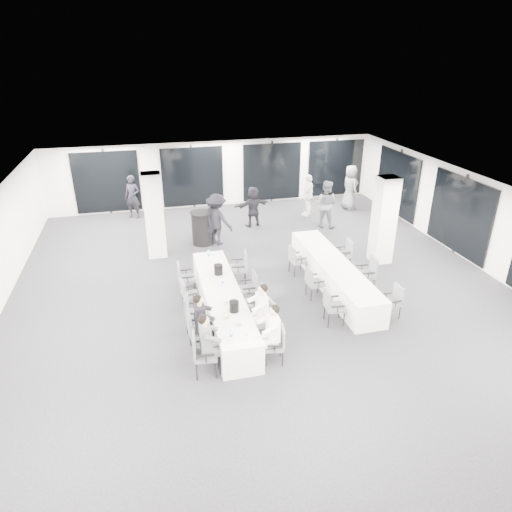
{
  "coord_description": "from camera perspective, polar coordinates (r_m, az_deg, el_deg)",
  "views": [
    {
      "loc": [
        -2.96,
        -11.14,
        6.34
      ],
      "look_at": [
        -0.24,
        -0.2,
        1.18
      ],
      "focal_mm": 32.0,
      "sensor_mm": 36.0,
      "label": 1
    }
  ],
  "objects": [
    {
      "name": "chair_main_right_second",
      "position": [
        10.87,
        1.25,
        -7.64
      ],
      "size": [
        0.55,
        0.59,
        0.96
      ],
      "rotation": [
        0.0,
        0.0,
        1.73
      ],
      "color": "#55575D",
      "rests_on": "floor"
    },
    {
      "name": "standing_guest_c",
      "position": [
        15.9,
        -4.87,
        4.99
      ],
      "size": [
        1.42,
        1.44,
        2.07
      ],
      "primitive_type": "imported",
      "rotation": [
        0.0,
        0.0,
        2.33
      ],
      "color": "black",
      "rests_on": "floor"
    },
    {
      "name": "ice_bucket_near",
      "position": [
        10.65,
        -2.76,
        -6.31
      ],
      "size": [
        0.23,
        0.23,
        0.26
      ],
      "primitive_type": "cylinder",
      "color": "black",
      "rests_on": "banquet_table_main"
    },
    {
      "name": "banquet_table_side",
      "position": [
        13.41,
        9.63,
        -2.21
      ],
      "size": [
        0.9,
        5.0,
        0.75
      ],
      "primitive_type": "cube",
      "color": "silver",
      "rests_on": "floor"
    },
    {
      "name": "column_left",
      "position": [
        15.17,
        -12.61,
        4.97
      ],
      "size": [
        0.6,
        0.6,
        2.8
      ],
      "primitive_type": "cube",
      "color": "white",
      "rests_on": "floor"
    },
    {
      "name": "chair_side_right_near",
      "position": [
        12.2,
        16.8,
        -5.23
      ],
      "size": [
        0.46,
        0.51,
        0.86
      ],
      "rotation": [
        0.0,
        0.0,
        1.62
      ],
      "color": "#55575D",
      "rests_on": "floor"
    },
    {
      "name": "wine_glass",
      "position": [
        9.62,
        -1.17,
        -9.79
      ],
      "size": [
        0.08,
        0.08,
        0.21
      ],
      "color": "silver",
      "rests_on": "banquet_table_main"
    },
    {
      "name": "plate_c",
      "position": [
        11.03,
        -3.64,
        -5.86
      ],
      "size": [
        0.2,
        0.2,
        0.03
      ],
      "color": "white",
      "rests_on": "banquet_table_main"
    },
    {
      "name": "chair_main_left_far",
      "position": [
        12.92,
        -8.99,
        -2.51
      ],
      "size": [
        0.46,
        0.52,
        0.92
      ],
      "rotation": [
        0.0,
        0.0,
        -1.57
      ],
      "color": "#55575D",
      "rests_on": "floor"
    },
    {
      "name": "chair_main_right_fourth",
      "position": [
        12.24,
        -0.74,
        -3.82
      ],
      "size": [
        0.47,
        0.52,
        0.91
      ],
      "rotation": [
        0.0,
        0.0,
        1.56
      ],
      "color": "#55575D",
      "rests_on": "floor"
    },
    {
      "name": "chair_main_left_near",
      "position": [
        9.8,
        -6.87,
        -11.76
      ],
      "size": [
        0.54,
        0.59,
        0.98
      ],
      "rotation": [
        0.0,
        0.0,
        -1.66
      ],
      "color": "#55575D",
      "rests_on": "floor"
    },
    {
      "name": "chair_main_right_mid",
      "position": [
        11.59,
        0.12,
        -5.56
      ],
      "size": [
        0.55,
        0.58,
        0.92
      ],
      "rotation": [
        0.0,
        0.0,
        1.36
      ],
      "color": "#55575D",
      "rests_on": "floor"
    },
    {
      "name": "chair_main_right_far",
      "position": [
        13.28,
        -1.93,
        -1.19
      ],
      "size": [
        0.57,
        0.61,
        1.0
      ],
      "rotation": [
        0.0,
        0.0,
        1.42
      ],
      "color": "#55575D",
      "rests_on": "floor"
    },
    {
      "name": "standing_guest_f",
      "position": [
        17.58,
        -0.37,
        6.52
      ],
      "size": [
        1.74,
        1.01,
        1.78
      ],
      "primitive_type": "imported",
      "rotation": [
        0.0,
        0.0,
        3.39
      ],
      "color": "black",
      "rests_on": "floor"
    },
    {
      "name": "cocktail_table",
      "position": [
        16.13,
        -6.72,
        3.53
      ],
      "size": [
        0.84,
        0.84,
        1.17
      ],
      "color": "black",
      "rests_on": "floor"
    },
    {
      "name": "water_bottle_b",
      "position": [
        11.8,
        -4.19,
        -3.18
      ],
      "size": [
        0.07,
        0.07,
        0.22
      ],
      "primitive_type": "cylinder",
      "color": "silver",
      "rests_on": "banquet_table_main"
    },
    {
      "name": "standing_guest_a",
      "position": [
        15.91,
        -5.48,
        4.69
      ],
      "size": [
        0.88,
        0.9,
        1.91
      ],
      "primitive_type": "imported",
      "rotation": [
        0.0,
        0.0,
        0.86
      ],
      "color": "black",
      "rests_on": "floor"
    },
    {
      "name": "column_right",
      "position": [
        14.94,
        15.68,
        4.32
      ],
      "size": [
        0.6,
        0.6,
        2.8
      ],
      "primitive_type": "cube",
      "color": "white",
      "rests_on": "floor"
    },
    {
      "name": "chair_main_right_near",
      "position": [
        10.12,
        2.65,
        -10.75
      ],
      "size": [
        0.51,
        0.54,
        0.87
      ],
      "rotation": [
        0.0,
        0.0,
        1.39
      ],
      "color": "#55575D",
      "rests_on": "floor"
    },
    {
      "name": "chair_side_right_mid",
      "position": [
        13.28,
        13.81,
        -1.9
      ],
      "size": [
        0.56,
        0.61,
        1.01
      ],
      "rotation": [
        0.0,
        0.0,
        1.46
      ],
      "color": "#55575D",
      "rests_on": "floor"
    },
    {
      "name": "seated_guest_c",
      "position": [
        9.91,
        1.78,
        -9.33
      ],
      "size": [
        0.5,
        0.38,
        1.44
      ],
      "rotation": [
        0.0,
        0.0,
        1.57
      ],
      "color": "white",
      "rests_on": "floor"
    },
    {
      "name": "seated_guest_a",
      "position": [
        9.67,
        -5.94,
        -10.46
      ],
      "size": [
        0.5,
        0.38,
        1.44
      ],
      "rotation": [
        0.0,
        0.0,
        -1.57
      ],
      "color": "#55595D",
      "rests_on": "floor"
    },
    {
      "name": "seated_guest_b",
      "position": [
        10.37,
        -6.64,
        -7.82
      ],
      "size": [
        0.5,
        0.38,
        1.44
      ],
      "rotation": [
        0.0,
        0.0,
        -1.57
      ],
      "color": "black",
      "rests_on": "floor"
    },
    {
      "name": "ice_bucket_far",
      "position": [
        12.36,
        -4.73,
        -1.7
      ],
      "size": [
        0.24,
        0.24,
        0.28
      ],
      "primitive_type": "cylinder",
      "color": "black",
      "rests_on": "banquet_table_main"
    },
    {
      "name": "chair_side_left_mid",
      "position": [
        12.64,
        7.11,
        -3.13
      ],
      "size": [
        0.47,
        0.52,
        0.88
      ],
      "rotation": [
        0.0,
        0.0,
        -1.5
      ],
      "color": "#55575D",
      "rests_on": "floor"
    },
    {
      "name": "standing_guest_g",
      "position": [
        19.11,
        -15.22,
        7.47
      ],
      "size": [
        0.91,
        0.85,
        1.99
      ],
      "primitive_type": "imported",
      "rotation": [
        0.0,
        0.0,
        -0.47
      ],
      "color": "black",
      "rests_on": "floor"
    },
    {
      "name": "standing_guest_d",
      "position": [
        18.88,
        6.56,
        7.9
      ],
      "size": [
        1.19,
        1.3,
        1.94
      ],
      "primitive_type": "imported",
      "rotation": [
        0.0,
        0.0,
        4.08
      ],
      "color": "white",
      "rests_on": "floor"
    },
    {
      "name": "standing_guest_e",
      "position": [
        19.95,
        11.72,
        8.74
      ],
      "size": [
        0.75,
        1.1,
        2.13
      ],
      "primitive_type": "imported",
      "rotation": [
        0.0,
        0.0,
        1.69
      ],
      "color": "#55595D",
      "rests_on": "floor"
    },
    {
      "name": "chair_main_left_mid",
      "position": [
        11.24,
        -8.0,
        -6.81
      ],
      "size": [
        0.57,
        0.59,
        0.93
      ],
      "rotation": [
        0.0,
        0.0,
        -1.81
      ],
      "color": "#55575D",
      "rests_on": "floor"
    },
    {
      "name": "chair_side_right_far",
      "position": [
        14.54,
        11.07,
        0.5
      ],
      "size": [
        0.47,
        0.53,
        0.91
      ],
      "rotation": [
        0.0,
        0.0,
        1.54
      ],
      "color": "#55575D",
      "rests_on": "floor"
    },
    {
      "name": "room",
      "position": [
        13.77,
        3.26,
        3.45
      ],
      "size": [
        14.04,
        16.04,
        2.84
      ],
      "color": "black",
      "rests_on": "ground"
    },
    {
      "name": "standing_guest_h",
      "position": [
        17.66,
        8.71,
        6.81
      ],
      "size": [
        1.16,
        1.09,
        2.07
      ],
      "primitive_type": "imported",
      "rotation": [
        0.0,
        0.0,
        2.49
      ],
      "color": "#55595D",
      "rests_on": "floor"
    },
    {
      "name": "seated_guest_d",
      "position": [
        10.68,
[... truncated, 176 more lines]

